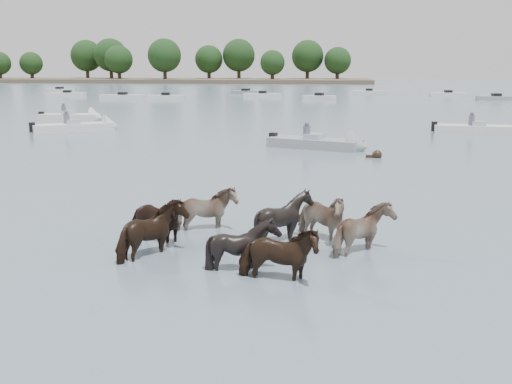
# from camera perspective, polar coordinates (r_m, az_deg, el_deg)

# --- Properties ---
(ground) EXTENTS (400.00, 400.00, 0.00)m
(ground) POSITION_cam_1_polar(r_m,az_deg,el_deg) (10.80, 2.65, -9.42)
(ground) COLOR slate
(ground) RESTS_ON ground
(shoreline) EXTENTS (160.00, 30.00, 1.00)m
(shoreline) POSITION_cam_1_polar(r_m,az_deg,el_deg) (175.04, -16.43, 10.45)
(shoreline) COLOR #4C4233
(shoreline) RESTS_ON ground
(pony_herd) EXTENTS (6.40, 4.50, 1.42)m
(pony_herd) POSITION_cam_1_polar(r_m,az_deg,el_deg) (12.90, -0.79, -3.78)
(pony_herd) COLOR black
(pony_herd) RESTS_ON ground
(swimming_pony) EXTENTS (0.72, 0.44, 0.44)m
(swimming_pony) POSITION_cam_1_polar(r_m,az_deg,el_deg) (26.77, 11.66, 3.54)
(swimming_pony) COLOR black
(swimming_pony) RESTS_ON ground
(motorboat_a) EXTENTS (5.34, 4.28, 1.92)m
(motorboat_a) POSITION_cam_1_polar(r_m,az_deg,el_deg) (39.23, -16.36, 6.12)
(motorboat_a) COLOR silver
(motorboat_a) RESTS_ON ground
(motorboat_b) EXTENTS (5.32, 3.27, 1.92)m
(motorboat_b) POSITION_cam_1_polar(r_m,az_deg,el_deg) (29.28, 7.09, 4.66)
(motorboat_b) COLOR gray
(motorboat_b) RESTS_ON ground
(motorboat_c) EXTENTS (5.87, 2.14, 1.92)m
(motorboat_c) POSITION_cam_1_polar(r_m,az_deg,el_deg) (38.83, 22.01, 5.68)
(motorboat_c) COLOR silver
(motorboat_c) RESTS_ON ground
(motorboat_f) EXTENTS (5.02, 2.03, 1.92)m
(motorboat_f) POSITION_cam_1_polar(r_m,az_deg,el_deg) (47.23, -16.97, 7.02)
(motorboat_f) COLOR silver
(motorboat_f) RESTS_ON ground
(distant_flotilla) EXTENTS (106.45, 23.42, 0.93)m
(distant_flotilla) POSITION_cam_1_polar(r_m,az_deg,el_deg) (81.79, 7.42, 9.37)
(distant_flotilla) COLOR gray
(distant_flotilla) RESTS_ON ground
(treeline) EXTENTS (150.97, 22.24, 12.56)m
(treeline) POSITION_cam_1_polar(r_m,az_deg,el_deg) (175.75, -15.50, 12.53)
(treeline) COLOR #382619
(treeline) RESTS_ON ground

